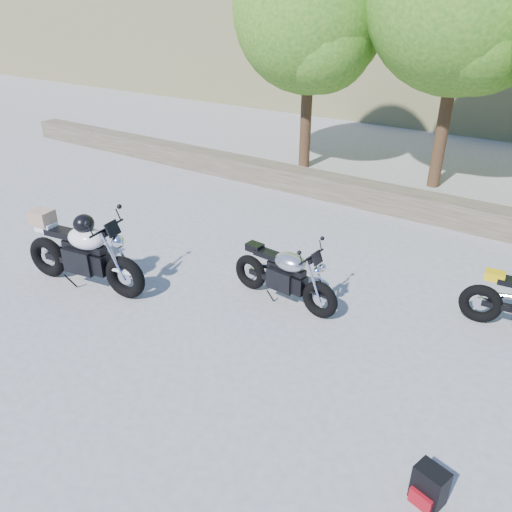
% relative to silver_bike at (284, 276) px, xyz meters
% --- Properties ---
extents(ground, '(90.00, 90.00, 0.00)m').
position_rel_silver_bike_xyz_m(ground, '(-0.54, -1.22, -0.44)').
color(ground, gray).
rests_on(ground, ground).
extents(stone_wall, '(22.00, 0.55, 0.50)m').
position_rel_silver_bike_xyz_m(stone_wall, '(-0.54, 4.28, -0.19)').
color(stone_wall, '#4B3D32').
rests_on(stone_wall, ground).
extents(tree_decid_left, '(3.67, 3.67, 5.62)m').
position_rel_silver_bike_xyz_m(tree_decid_left, '(-2.94, 5.92, 3.19)').
color(tree_decid_left, '#382314').
rests_on(tree_decid_left, ground).
extents(silver_bike, '(1.80, 0.57, 0.90)m').
position_rel_silver_bike_xyz_m(silver_bike, '(0.00, 0.00, 0.00)').
color(silver_bike, black).
rests_on(silver_bike, ground).
extents(white_bike, '(2.19, 0.71, 1.22)m').
position_rel_silver_bike_xyz_m(white_bike, '(-2.76, -1.33, 0.16)').
color(white_bike, black).
rests_on(white_bike, ground).
extents(backpack, '(0.32, 0.29, 0.38)m').
position_rel_silver_bike_xyz_m(backpack, '(2.76, -2.08, -0.26)').
color(backpack, black).
rests_on(backpack, ground).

